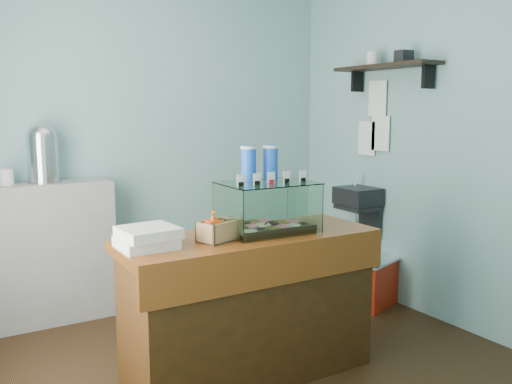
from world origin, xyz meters
TOP-DOWN VIEW (x-y plane):
  - ground at (0.00, 0.00)m, footprint 3.50×3.50m
  - room_shell at (0.03, 0.01)m, footprint 3.54×3.04m
  - counter at (0.00, -0.25)m, footprint 1.60×0.60m
  - back_shelf at (-0.90, 1.32)m, footprint 1.00×0.32m
  - display_case at (0.14, -0.20)m, footprint 0.58×0.43m
  - condiment_crate at (-0.23, -0.29)m, footprint 0.29×0.22m
  - pastry_boxes at (-0.64, -0.23)m, footprint 0.31×0.31m
  - coffee_urn at (-0.89, 1.31)m, footprint 0.25×0.25m
  - red_cooler at (1.51, 0.29)m, footprint 0.55×0.48m

SIDE VIEW (x-z plane):
  - ground at x=0.00m, z-range 0.00..0.00m
  - red_cooler at x=1.51m, z-range 0.00..0.40m
  - counter at x=0.00m, z-range 0.01..0.91m
  - back_shelf at x=-0.90m, z-range 0.00..1.10m
  - pastry_boxes at x=-0.64m, z-range 0.90..1.02m
  - condiment_crate at x=-0.23m, z-range 0.87..1.06m
  - display_case at x=0.14m, z-range 0.80..1.33m
  - coffee_urn at x=-0.89m, z-range 1.11..1.57m
  - room_shell at x=0.03m, z-range 0.30..3.12m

